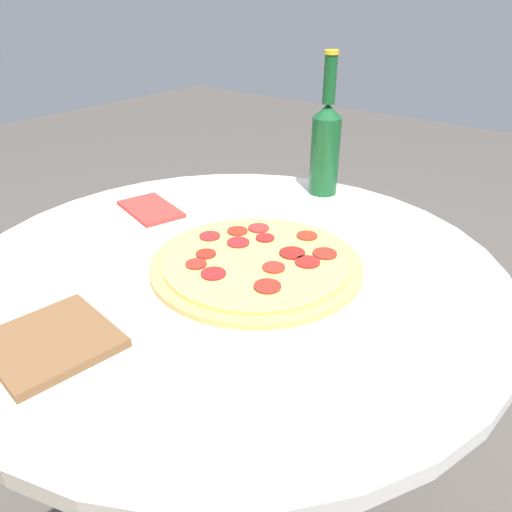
{
  "coord_description": "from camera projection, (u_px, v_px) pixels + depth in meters",
  "views": [
    {
      "loc": [
        -0.46,
        0.52,
        1.08
      ],
      "look_at": [
        -0.04,
        -0.02,
        0.7
      ],
      "focal_mm": 35.0,
      "sensor_mm": 36.0,
      "label": 1
    }
  ],
  "objects": [
    {
      "name": "pizza",
      "position": [
        256.0,
        262.0,
        0.79
      ],
      "size": [
        0.34,
        0.34,
        0.02
      ],
      "color": "tan",
      "rests_on": "table"
    },
    {
      "name": "beer_bottle",
      "position": [
        326.0,
        144.0,
        1.03
      ],
      "size": [
        0.06,
        0.06,
        0.29
      ],
      "color": "#144C23",
      "rests_on": "table"
    },
    {
      "name": "pizza_paddle",
      "position": [
        22.0,
        355.0,
        0.6
      ],
      "size": [
        0.16,
        0.31,
        0.02
      ],
      "rotation": [
        0.0,
        0.0,
        1.43
      ],
      "color": "brown",
      "rests_on": "table"
    },
    {
      "name": "table",
      "position": [
        233.0,
        348.0,
        0.89
      ],
      "size": [
        0.87,
        0.87,
        0.68
      ],
      "color": "silver",
      "rests_on": "ground_plane"
    },
    {
      "name": "napkin",
      "position": [
        151.0,
        209.0,
        0.99
      ],
      "size": [
        0.16,
        0.12,
        0.01
      ],
      "color": "red",
      "rests_on": "table"
    }
  ]
}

